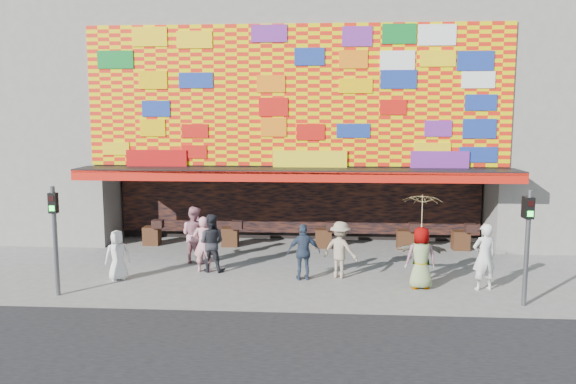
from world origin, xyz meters
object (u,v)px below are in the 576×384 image
object	(u,v)px
ped_e	(304,252)
ped_a	(118,255)
ped_h	(484,257)
ped_f	(421,253)
signal_left	(55,228)
ped_c	(211,243)
ped_g	(421,258)
ped_i	(194,235)
ped_b	(203,244)
signal_right	(528,235)
ped_d	(340,250)
parasol	(422,212)

from	to	relation	value
ped_e	ped_a	bearing A→B (deg)	-6.36
ped_h	ped_f	bearing A→B (deg)	-46.84
signal_left	ped_c	world-z (taller)	signal_left
ped_f	ped_g	bearing A→B (deg)	86.91
ped_f	signal_left	bearing A→B (deg)	20.07
ped_e	ped_i	size ratio (longest dim) A/B	0.89
ped_b	ped_h	distance (m)	8.34
signal_left	ped_g	xyz separation A→B (m)	(9.96, 1.29, -0.97)
signal_left	ped_c	size ratio (longest dim) A/B	1.64
ped_c	ped_e	distance (m)	3.03
ped_g	ped_i	xyz separation A→B (m)	(-7.05, 2.37, 0.06)
ped_c	signal_left	bearing A→B (deg)	40.60
ped_h	ped_a	bearing A→B (deg)	-15.62
signal_left	ped_b	xyz separation A→B (m)	(3.47, 2.58, -0.98)
ped_h	ped_i	distance (m)	9.11
ped_a	ped_c	world-z (taller)	ped_c
ped_a	ped_e	distance (m)	5.53
signal_right	ped_b	world-z (taller)	signal_right
signal_left	ped_c	xyz separation A→B (m)	(3.69, 2.65, -0.95)
signal_right	ped_d	world-z (taller)	signal_right
ped_c	parasol	bearing A→B (deg)	172.65
ped_a	ped_h	bearing A→B (deg)	151.64
ped_g	signal_right	bearing A→B (deg)	145.07
ped_b	ped_d	xyz separation A→B (m)	(4.25, -0.35, -0.02)
ped_a	signal_left	bearing A→B (deg)	26.54
ped_a	ped_d	xyz separation A→B (m)	(6.60, 0.71, 0.11)
ped_f	ped_i	bearing A→B (deg)	-3.44
signal_left	ped_f	distance (m)	10.45
ped_f	ped_i	world-z (taller)	ped_i
signal_right	ped_g	distance (m)	2.92
ped_d	ped_f	bearing A→B (deg)	-151.55
ped_e	ped_i	xyz separation A→B (m)	(-3.71, 1.74, 0.10)
parasol	ped_h	bearing A→B (deg)	-0.29
ped_b	signal_right	bearing A→B (deg)	157.35
ped_d	ped_b	bearing A→B (deg)	22.65
ped_a	ped_f	bearing A→B (deg)	157.71
signal_right	ped_b	bearing A→B (deg)	163.91
ped_d	parasol	distance (m)	2.78
ped_d	parasol	xyz separation A→B (m)	(2.24, -0.94, 1.34)
ped_a	ped_h	world-z (taller)	ped_h
ped_i	parasol	size ratio (longest dim) A/B	0.97
ped_d	ped_i	world-z (taller)	ped_i
ped_b	ped_c	size ratio (longest dim) A/B	0.97
signal_left	ped_d	size ratio (longest dim) A/B	1.75
signal_left	ped_e	size ratio (longest dim) A/B	1.78
ped_a	ped_d	distance (m)	6.64
ped_g	ped_h	xyz separation A→B (m)	(1.74, -0.01, 0.06)
ped_e	ped_h	xyz separation A→B (m)	(5.08, -0.64, 0.10)
signal_right	ped_i	xyz separation A→B (m)	(-9.48, 3.66, -0.91)
ped_c	ped_i	world-z (taller)	ped_i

